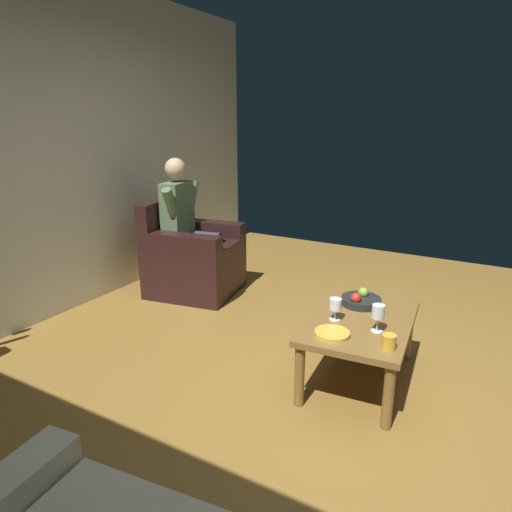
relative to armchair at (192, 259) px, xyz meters
name	(u,v)px	position (x,y,z in m)	size (l,w,h in m)	color
ground_plane	(355,389)	(0.87, 1.93, -0.33)	(6.41, 6.41, 0.00)	brown
wall_back	(51,151)	(0.87, -0.73, 1.06)	(5.74, 0.06, 2.78)	silver
armchair	(192,259)	(0.00, 0.00, 0.00)	(0.85, 0.90, 0.90)	black
person_seated	(188,223)	(0.00, -0.02, 0.36)	(0.62, 0.58, 1.30)	#506A46
coffee_table	(360,328)	(0.76, 1.90, 0.04)	(0.98, 0.68, 0.44)	brown
wine_glass_near	(378,313)	(0.88, 2.04, 0.22)	(0.08, 0.08, 0.17)	silver
wine_glass_far	(335,306)	(0.85, 1.76, 0.20)	(0.08, 0.08, 0.14)	silver
fruit_bowl	(361,300)	(0.53, 1.83, 0.14)	(0.27, 0.27, 0.11)	black
decorative_dish	(332,334)	(1.06, 1.82, 0.12)	(0.21, 0.21, 0.02)	gold
candle_jar	(389,342)	(1.06, 2.15, 0.15)	(0.08, 0.08, 0.08)	gold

